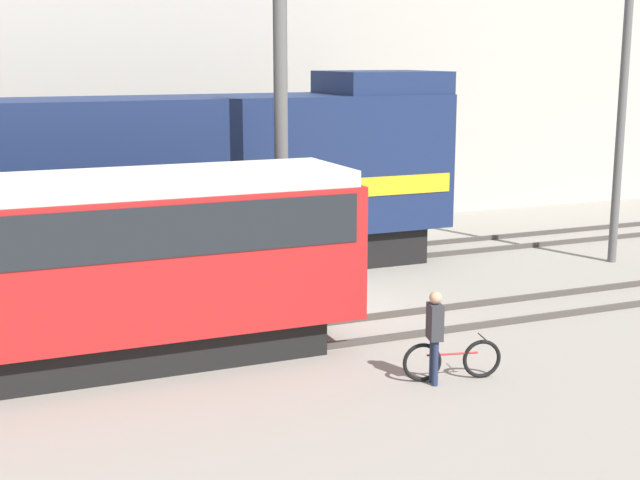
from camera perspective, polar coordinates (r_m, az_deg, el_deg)
ground_plane at (r=20.15m, az=0.65°, el=-4.40°), size 120.00×120.00×0.00m
track_near at (r=18.49m, az=3.00°, el=-5.69°), size 60.00×1.50×0.14m
track_far at (r=24.04m, az=-3.49°, el=-1.59°), size 60.00×1.51×0.14m
building_backdrop at (r=31.44m, az=-8.78°, el=9.87°), size 40.17×6.00×9.29m
freight_locomotive at (r=22.75m, az=-11.28°, el=3.48°), size 16.56×3.04×5.18m
streetcar at (r=16.29m, az=-18.11°, el=-1.57°), size 11.87×2.54×3.52m
bicycle at (r=15.93m, az=8.46°, el=-7.63°), size 1.76×0.58×0.76m
person at (r=15.48m, az=7.36°, el=-5.63°), size 0.30×0.40×1.66m
utility_pole_left at (r=20.33m, az=-2.51°, el=6.15°), size 0.32×0.32×7.25m
utility_pole_center at (r=25.41m, az=18.67°, el=6.63°), size 0.23×0.23×7.21m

